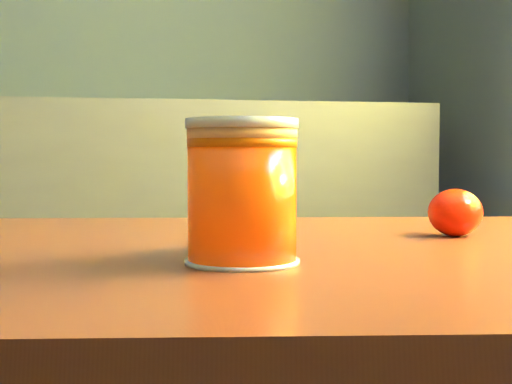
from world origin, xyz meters
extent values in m
cube|color=maroon|center=(0.96, 0.06, 0.66)|extent=(1.00, 0.78, 0.04)
cylinder|color=#F74104|center=(0.84, -0.02, 0.73)|extent=(0.09, 0.09, 0.10)
cylinder|color=#FFB468|center=(0.84, -0.02, 0.78)|extent=(0.09, 0.09, 0.01)
cylinder|color=silver|center=(0.84, -0.02, 0.79)|extent=(0.09, 0.09, 0.01)
ellipsoid|color=red|center=(0.85, 0.05, 0.71)|extent=(0.10, 0.10, 0.07)
ellipsoid|color=red|center=(1.09, 0.12, 0.71)|extent=(0.06, 0.06, 0.05)
camera|label=1|loc=(0.74, -0.56, 0.77)|focal=50.00mm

